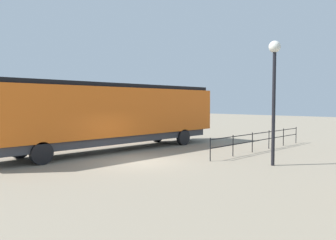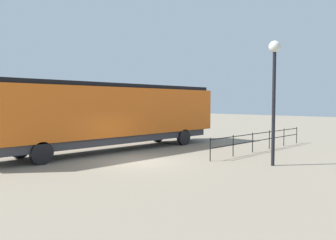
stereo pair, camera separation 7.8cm
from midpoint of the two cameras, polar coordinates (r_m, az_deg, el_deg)
name	(u,v)px [view 1 (the left image)]	position (r m, az deg, el deg)	size (l,w,h in m)	color
ground_plane	(138,161)	(16.93, -5.25, -7.09)	(120.00, 120.00, 0.00)	gray
locomotive	(118,113)	(20.90, -8.63, 1.16)	(2.92, 15.96, 4.09)	orange
lamp_post	(274,75)	(16.34, 17.61, 7.35)	(0.55, 0.55, 5.82)	black
platform_fence	(261,138)	(21.32, 15.54, -2.99)	(0.05, 10.43, 1.18)	black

